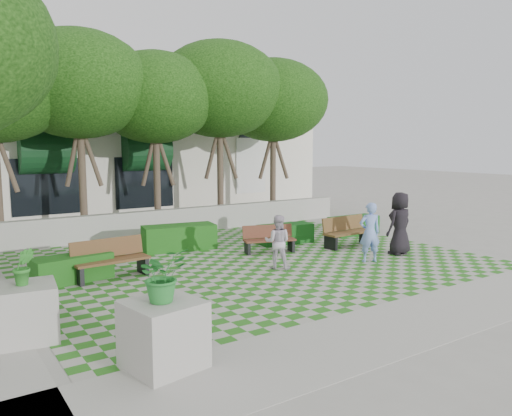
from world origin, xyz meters
TOP-DOWN VIEW (x-y plane):
  - ground at (0.00, 0.00)m, footprint 90.00×90.00m
  - lawn at (0.00, 1.00)m, footprint 12.00×12.00m
  - sidewalk_south at (0.00, -4.70)m, footprint 16.00×2.00m
  - retaining_wall at (0.00, 6.20)m, footprint 15.00×0.36m
  - bench_east at (3.66, 0.96)m, footprint 1.83×0.68m
  - bench_mid at (1.04, 1.60)m, footprint 1.64×0.97m
  - bench_west at (-3.85, 1.36)m, footprint 1.86×0.74m
  - hedge_east at (5.35, 2.38)m, footprint 1.89×0.79m
  - hedge_midright at (2.29, 2.44)m, footprint 1.87×0.89m
  - hedge_midleft at (-1.04, 3.46)m, footprint 2.31×1.24m
  - hedge_west at (-4.70, 1.57)m, footprint 1.89×0.98m
  - planter_front at (-4.76, -3.92)m, footprint 1.15×1.15m
  - planter_back at (-6.23, -1.70)m, footprint 1.06×1.06m
  - person_blue at (2.63, -0.95)m, footprint 0.71×0.60m
  - person_dark at (4.09, -0.76)m, footprint 0.95×0.66m
  - person_white at (0.08, -0.14)m, footprint 0.87×0.86m
  - tree_row at (-1.86, 5.95)m, footprint 17.70×13.40m
  - building at (0.93, 14.08)m, footprint 18.00×8.92m

SIDE VIEW (x-z plane):
  - ground at x=0.00m, z-range 0.00..0.00m
  - sidewalk_south at x=0.00m, z-range 0.00..0.01m
  - lawn at x=0.00m, z-range 0.01..0.01m
  - hedge_west at x=-4.70m, z-range 0.00..0.63m
  - hedge_midright at x=2.29m, z-range 0.00..0.63m
  - hedge_east at x=5.35m, z-range 0.00..0.66m
  - hedge_midleft at x=-1.04m, z-range 0.00..0.77m
  - bench_mid at x=1.04m, z-range -0.01..0.80m
  - retaining_wall at x=0.00m, z-range 0.00..0.90m
  - bench_east at x=3.66m, z-range -0.02..0.93m
  - bench_west at x=-3.85m, z-range -0.02..0.94m
  - planter_back at x=-6.23m, z-range -0.26..1.31m
  - person_white at x=0.08m, z-range 0.00..1.42m
  - planter_front at x=-4.76m, z-range -0.17..1.60m
  - person_blue at x=2.63m, z-range 0.00..1.66m
  - person_dark at x=4.09m, z-range 0.00..1.85m
  - building at x=0.93m, z-range -0.06..5.09m
  - tree_row at x=-1.86m, z-range 1.47..8.88m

